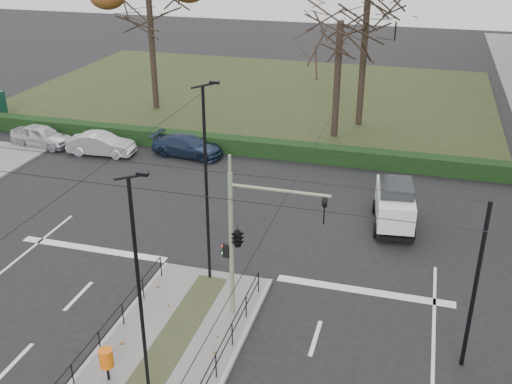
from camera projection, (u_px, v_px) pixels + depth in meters
ground at (169, 350)px, 20.46m from camera, size 140.00×140.00×0.00m
park at (256, 94)px, 49.88m from camera, size 38.00×26.00×0.10m
hedge at (199, 141)px, 37.99m from camera, size 38.00×1.00×1.00m
median_railing at (132, 379)px, 17.78m from camera, size 4.14×13.24×0.92m
catenary at (182, 240)px, 20.44m from camera, size 20.00×34.00×6.00m
traffic_light at (240, 236)px, 20.81m from camera, size 3.82×2.14×5.58m
litter_bin at (106, 359)px, 18.62m from camera, size 0.45×0.45×1.16m
streetlamp_median_near at (140, 293)px, 16.67m from camera, size 0.63×0.13×7.50m
streetlamp_median_far at (207, 184)px, 22.61m from camera, size 0.68×0.14×8.13m
parked_car_first at (42, 136)px, 38.34m from camera, size 4.25×2.04×1.40m
parked_car_second at (101, 144)px, 36.99m from camera, size 4.26×1.80×1.37m
parked_car_third at (188, 146)px, 36.83m from camera, size 4.63×2.22×1.30m
white_van at (394, 204)px, 28.25m from camera, size 2.24×4.15×2.19m
bare_tree_center at (368, 2)px, 38.94m from camera, size 6.18×6.18×11.95m
bare_tree_near at (340, 30)px, 37.26m from camera, size 6.19×6.19×10.00m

